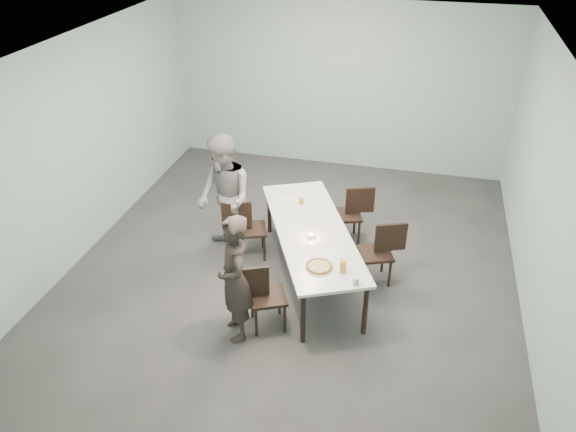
% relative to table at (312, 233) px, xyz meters
% --- Properties ---
extents(ground, '(7.00, 7.00, 0.00)m').
position_rel_table_xyz_m(ground, '(-0.28, 0.10, -0.69)').
color(ground, '#333335').
rests_on(ground, ground).
extents(room_shell, '(6.02, 7.02, 3.01)m').
position_rel_table_xyz_m(room_shell, '(-0.28, 0.10, 1.33)').
color(room_shell, '#8EB3AE').
rests_on(room_shell, ground).
extents(table, '(1.91, 2.74, 0.75)m').
position_rel_table_xyz_m(table, '(0.00, 0.00, 0.00)').
color(table, white).
rests_on(table, ground).
extents(chair_near_left, '(0.65, 0.56, 0.87)m').
position_rel_table_xyz_m(chair_near_left, '(-0.36, -1.12, -0.19)').
color(chair_near_left, black).
rests_on(chair_near_left, ground).
extents(chair_far_left, '(0.65, 0.54, 0.87)m').
position_rel_table_xyz_m(chair_far_left, '(-1.00, 0.26, -0.19)').
color(chair_far_left, black).
rests_on(chair_far_left, ground).
extents(chair_near_right, '(0.65, 0.55, 0.87)m').
position_rel_table_xyz_m(chair_near_right, '(0.91, 0.15, -0.19)').
color(chair_near_right, black).
rests_on(chair_near_right, ground).
extents(chair_far_right, '(0.65, 0.53, 0.87)m').
position_rel_table_xyz_m(chair_far_right, '(0.39, 1.03, -0.19)').
color(chair_far_right, black).
rests_on(chair_far_right, ground).
extents(diner_near, '(0.62, 0.69, 1.59)m').
position_rel_table_xyz_m(diner_near, '(-0.61, -1.31, 0.10)').
color(diner_near, black).
rests_on(diner_near, ground).
extents(diner_far, '(1.10, 1.11, 1.81)m').
position_rel_table_xyz_m(diner_far, '(-1.28, 0.25, 0.21)').
color(diner_far, gray).
rests_on(diner_far, ground).
extents(pizza, '(0.34, 0.34, 0.04)m').
position_rel_table_xyz_m(pizza, '(0.26, -0.80, 0.08)').
color(pizza, white).
rests_on(pizza, table).
extents(side_plate, '(0.18, 0.18, 0.01)m').
position_rel_table_xyz_m(side_plate, '(0.43, -0.48, 0.06)').
color(side_plate, white).
rests_on(side_plate, table).
extents(beer_glass, '(0.08, 0.08, 0.15)m').
position_rel_table_xyz_m(beer_glass, '(0.54, -0.82, 0.13)').
color(beer_glass, '#C0772A').
rests_on(beer_glass, table).
extents(water_tumbler, '(0.08, 0.08, 0.09)m').
position_rel_table_xyz_m(water_tumbler, '(0.72, -1.01, 0.10)').
color(water_tumbler, silver).
rests_on(water_tumbler, table).
extents(tealight, '(0.06, 0.06, 0.05)m').
position_rel_table_xyz_m(tealight, '(0.04, -0.19, 0.08)').
color(tealight, silver).
rests_on(tealight, table).
extents(amber_tumbler, '(0.07, 0.07, 0.08)m').
position_rel_table_xyz_m(amber_tumbler, '(-0.28, 0.63, 0.10)').
color(amber_tumbler, '#C0772A').
rests_on(amber_tumbler, table).
extents(menu, '(0.36, 0.33, 0.01)m').
position_rel_table_xyz_m(menu, '(-0.49, 0.68, 0.06)').
color(menu, silver).
rests_on(menu, table).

